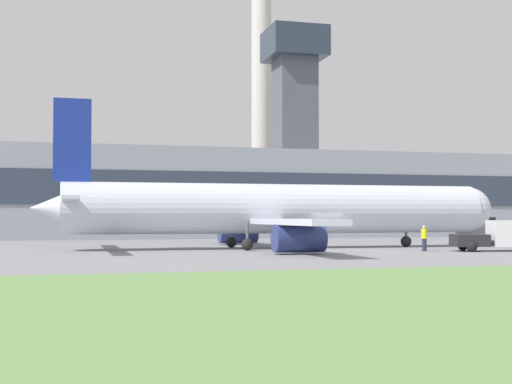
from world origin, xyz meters
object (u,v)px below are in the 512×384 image
(airplane, at_px, (274,210))
(pushback_tug, at_px, (483,232))
(baggage_truck, at_px, (507,236))
(ground_crew_person, at_px, (424,238))

(airplane, distance_m, pushback_tug, 18.09)
(airplane, height_order, baggage_truck, airplane)
(pushback_tug, bearing_deg, ground_crew_person, -140.10)
(ground_crew_person, bearing_deg, baggage_truck, -14.75)
(airplane, xyz_separation_m, ground_crew_person, (8.38, -6.36, -1.88))
(baggage_truck, bearing_deg, ground_crew_person, 165.25)
(pushback_tug, relative_size, baggage_truck, 0.65)
(pushback_tug, height_order, ground_crew_person, pushback_tug)
(baggage_truck, distance_m, ground_crew_person, 5.47)
(pushback_tug, distance_m, ground_crew_person, 12.46)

